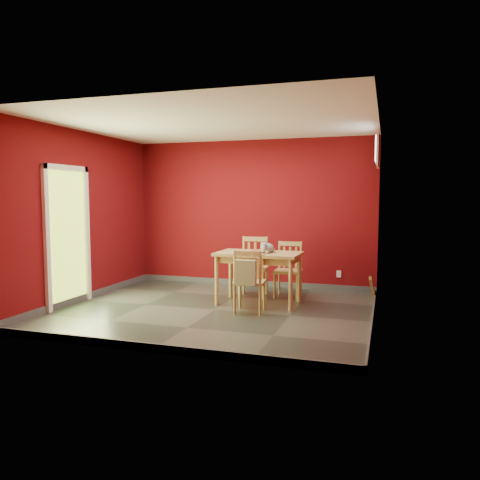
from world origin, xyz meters
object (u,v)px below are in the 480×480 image
(dining_table, at_px, (259,259))
(picture_frame, at_px, (372,289))
(chair_far_left, at_px, (254,266))
(chair_near, at_px, (249,281))
(chair_far_right, at_px, (288,269))
(tote_bag, at_px, (246,272))
(cat, at_px, (267,246))

(dining_table, bearing_deg, picture_frame, 26.79)
(chair_far_left, xyz_separation_m, chair_near, (0.25, -1.13, -0.04))
(dining_table, height_order, chair_far_right, chair_far_right)
(tote_bag, distance_m, cat, 0.89)
(chair_far_left, height_order, tote_bag, chair_far_left)
(cat, bearing_deg, picture_frame, 23.21)
(cat, bearing_deg, dining_table, -176.89)
(dining_table, xyz_separation_m, picture_frame, (1.68, 0.85, -0.53))
(chair_far_right, bearing_deg, tote_bag, -102.10)
(dining_table, height_order, chair_far_left, chair_far_left)
(chair_far_right, distance_m, picture_frame, 1.39)
(dining_table, distance_m, picture_frame, 1.96)
(chair_near, distance_m, picture_frame, 2.22)
(dining_table, height_order, cat, cat)
(chair_near, xyz_separation_m, tote_bag, (0.01, -0.22, 0.15))
(chair_near, bearing_deg, dining_table, 92.43)
(tote_bag, distance_m, picture_frame, 2.39)
(chair_far_right, relative_size, chair_near, 1.01)
(dining_table, bearing_deg, chair_near, -87.57)
(tote_bag, xyz_separation_m, picture_frame, (1.64, 1.67, -0.44))
(chair_far_left, distance_m, tote_bag, 1.37)
(chair_near, bearing_deg, chair_far_right, 75.23)
(cat, xyz_separation_m, picture_frame, (1.55, 0.83, -0.73))
(chair_far_left, distance_m, chair_far_right, 0.58)
(tote_bag, relative_size, cat, 1.03)
(chair_far_right, height_order, tote_bag, chair_far_right)
(chair_near, distance_m, tote_bag, 0.27)
(dining_table, bearing_deg, chair_far_right, 60.38)
(chair_far_left, bearing_deg, chair_far_right, 8.80)
(chair_far_left, height_order, chair_near, chair_far_left)
(picture_frame, bearing_deg, chair_far_right, -169.78)
(chair_far_left, relative_size, tote_bag, 2.37)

